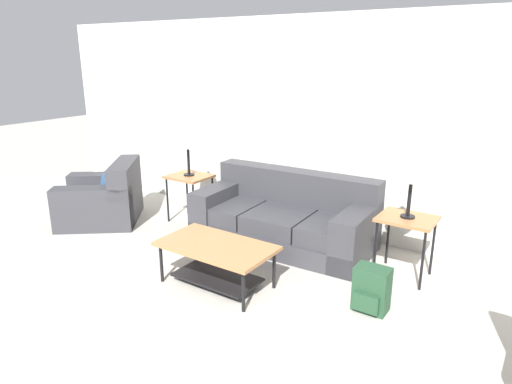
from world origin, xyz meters
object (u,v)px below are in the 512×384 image
object	(u,v)px
coffee_table	(217,255)
table_lamp_right	(412,170)
armchair	(103,200)
side_table_left	(189,181)
backpack	(371,290)
couch	(285,219)
side_table_right	(407,224)
table_lamp_left	(188,139)

from	to	relation	value
coffee_table	table_lamp_right	bearing A→B (deg)	39.64
armchair	side_table_left	distance (m)	1.19
side_table_left	backpack	size ratio (longest dim) A/B	1.55
table_lamp_right	backpack	bearing A→B (deg)	-92.56
couch	side_table_right	world-z (taller)	couch
couch	side_table_left	bearing A→B (deg)	-177.33
backpack	armchair	bearing A→B (deg)	177.61
table_lamp_left	backpack	bearing A→B (deg)	-15.93
couch	armchair	size ratio (longest dim) A/B	1.56
armchair	coffee_table	xyz separation A→B (m)	(2.37, -0.55, 0.03)
couch	side_table_left	xyz separation A→B (m)	(-1.42, -0.07, 0.27)
table_lamp_left	side_table_left	bearing A→B (deg)	-45.00
table_lamp_right	side_table_right	bearing A→B (deg)	-104.04
couch	backpack	bearing A→B (deg)	-32.01
couch	side_table_left	distance (m)	1.44
coffee_table	side_table_left	size ratio (longest dim) A/B	1.76
armchair	table_lamp_right	world-z (taller)	table_lamp_right
armchair	coffee_table	size ratio (longest dim) A/B	1.22
armchair	table_lamp_left	size ratio (longest dim) A/B	2.25
armchair	coffee_table	world-z (taller)	armchair
couch	table_lamp_right	bearing A→B (deg)	-2.66
side_table_left	side_table_right	xyz separation A→B (m)	(2.84, 0.00, 0.00)
coffee_table	side_table_right	distance (m)	1.88
armchair	side_table_right	distance (m)	3.87
armchair	table_lamp_right	size ratio (longest dim) A/B	2.25
coffee_table	side_table_right	xyz separation A→B (m)	(1.44, 1.19, 0.24)
side_table_left	table_lamp_left	xyz separation A→B (m)	(-0.00, 0.00, 0.55)
armchair	side_table_right	bearing A→B (deg)	9.58
backpack	side_table_left	bearing A→B (deg)	164.07
coffee_table	couch	bearing A→B (deg)	89.28
side_table_left	table_lamp_right	distance (m)	2.89
side_table_right	table_lamp_left	size ratio (longest dim) A/B	1.05
side_table_right	backpack	size ratio (longest dim) A/B	1.55
couch	armchair	xyz separation A→B (m)	(-2.38, -0.71, -0.01)
table_lamp_left	coffee_table	bearing A→B (deg)	-40.35
armchair	side_table_left	size ratio (longest dim) A/B	2.14
coffee_table	side_table_right	size ratio (longest dim) A/B	1.76
table_lamp_right	side_table_left	bearing A→B (deg)	-180.00
table_lamp_right	couch	bearing A→B (deg)	177.34
armchair	side_table_right	size ratio (longest dim) A/B	2.14
table_lamp_left	backpack	size ratio (longest dim) A/B	1.48
side_table_left	table_lamp_left	bearing A→B (deg)	135.00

